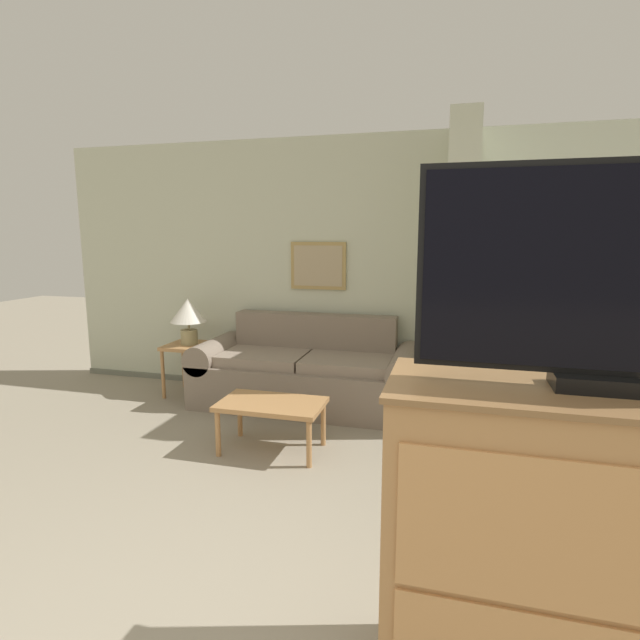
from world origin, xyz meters
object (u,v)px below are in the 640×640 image
Objects in this scene: coffee_table at (272,408)px; backpack at (611,347)px; tv_dresser at (576,560)px; bed at (610,426)px; table_lamp at (188,314)px; tv at (603,276)px; couch at (307,373)px.

backpack is at bearing 12.94° from coffee_table.
bed is at bearing 72.12° from tv_dresser.
table_lamp is (-1.30, 1.08, 0.51)m from coffee_table.
tv is 2.51m from backpack.
tv_dresser is 0.59× the size of bed.
backpack is (2.43, 0.56, 0.50)m from coffee_table.
tv is 2.57m from bed.
tv is 2.27× the size of backpack.
table_lamp reaches higher than coffee_table.
tv_dresser reaches higher than backpack.
couch is 3.54m from tv.
table_lamp is 0.22× the size of bed.
couch is 4.61× the size of table_lamp.
tv is at bearing -107.89° from bed.
table_lamp is at bearing 136.96° from tv.
table_lamp is 4.21m from tv.
backpack is at bearing -8.02° from table_lamp.
tv_dresser reaches higher than couch.
bed is (0.69, 2.15, -1.23)m from tv.
couch is 4.52× the size of backpack.
table_lamp is at bearing 140.25° from coffee_table.
backpack is (3.73, -0.53, -0.01)m from table_lamp.
bed is 0.56m from backpack.
couch is at bearing -0.57° from table_lamp.
backpack is at bearing 90.37° from bed.
tv reaches higher than coffee_table.
coffee_table is at bearing 134.69° from tv.
tv_dresser is (1.77, -2.82, 0.27)m from couch.
couch reaches higher than coffee_table.
tv_dresser is 2.60× the size of backpack.
coffee_table is at bearing -167.06° from backpack.
couch is 1.03× the size of bed.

